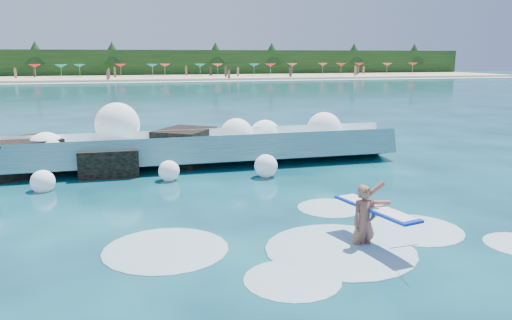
# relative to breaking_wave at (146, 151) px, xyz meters

# --- Properties ---
(ground) EXTENTS (200.00, 200.00, 0.00)m
(ground) POSITION_rel_breaking_wave_xyz_m (1.12, -7.50, -0.55)
(ground) COLOR #07263E
(ground) RESTS_ON ground
(beach) EXTENTS (140.00, 20.00, 0.40)m
(beach) POSITION_rel_breaking_wave_xyz_m (1.12, 70.50, -0.35)
(beach) COLOR tan
(beach) RESTS_ON ground
(wet_band) EXTENTS (140.00, 5.00, 0.08)m
(wet_band) POSITION_rel_breaking_wave_xyz_m (1.12, 59.50, -0.51)
(wet_band) COLOR silver
(wet_band) RESTS_ON ground
(treeline) EXTENTS (140.00, 4.00, 5.00)m
(treeline) POSITION_rel_breaking_wave_xyz_m (1.12, 80.50, 1.95)
(treeline) COLOR black
(treeline) RESTS_ON ground
(breaking_wave) EXTENTS (18.39, 2.85, 1.59)m
(breaking_wave) POSITION_rel_breaking_wave_xyz_m (0.00, 0.00, 0.00)
(breaking_wave) COLOR teal
(breaking_wave) RESTS_ON ground
(rock_cluster) EXTENTS (8.60, 3.31, 1.49)m
(rock_cluster) POSITION_rel_breaking_wave_xyz_m (-1.63, -0.16, -0.08)
(rock_cluster) COLOR black
(rock_cluster) RESTS_ON ground
(surfer_with_board) EXTENTS (1.08, 2.83, 1.60)m
(surfer_with_board) POSITION_rel_breaking_wave_xyz_m (4.02, -9.11, 0.04)
(surfer_with_board) COLOR #945845
(surfer_with_board) RESTS_ON ground
(wave_spray) EXTENTS (14.65, 4.28, 2.38)m
(wave_spray) POSITION_rel_breaking_wave_xyz_m (0.36, -0.09, 0.50)
(wave_spray) COLOR white
(wave_spray) RESTS_ON ground
(surf_foam) EXTENTS (9.34, 5.56, 0.16)m
(surf_foam) POSITION_rel_breaking_wave_xyz_m (3.05, -8.72, -0.55)
(surf_foam) COLOR silver
(surf_foam) RESTS_ON ground
(beach_umbrellas) EXTENTS (113.39, 5.73, 0.50)m
(beach_umbrellas) POSITION_rel_breaking_wave_xyz_m (1.12, 72.62, 1.70)
(beach_umbrellas) COLOR #CC3C55
(beach_umbrellas) RESTS_ON ground
(beachgoers) EXTENTS (105.84, 13.16, 1.93)m
(beachgoers) POSITION_rel_breaking_wave_xyz_m (-9.07, 67.91, 0.55)
(beachgoers) COLOR #3F332D
(beachgoers) RESTS_ON ground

